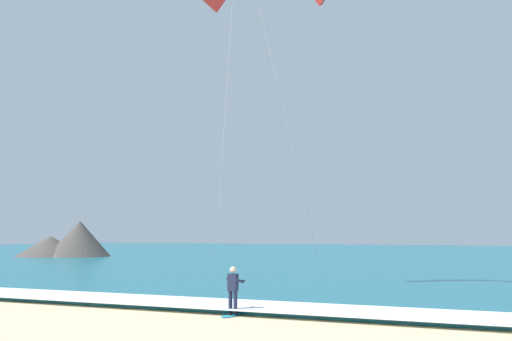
{
  "coord_description": "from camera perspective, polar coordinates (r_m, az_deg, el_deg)",
  "views": [
    {
      "loc": [
        10.62,
        -5.35,
        2.85
      ],
      "look_at": [
        0.18,
        18.12,
        5.51
      ],
      "focal_mm": 42.51,
      "sensor_mm": 36.0,
      "label": 1
    }
  ],
  "objects": [
    {
      "name": "sea",
      "position": [
        80.23,
        16.51,
        -7.63
      ],
      "size": [
        200.0,
        120.0,
        0.2
      ],
      "primitive_type": "cube",
      "color": "#146075",
      "rests_on": "ground"
    },
    {
      "name": "surf_foam",
      "position": [
        23.22,
        -3.5,
        -12.4
      ],
      "size": [
        200.0,
        3.12,
        0.04
      ],
      "primitive_type": "cube",
      "color": "white",
      "rests_on": "sea"
    },
    {
      "name": "surfboard",
      "position": [
        21.56,
        -2.19,
        -13.43
      ],
      "size": [
        0.54,
        1.43,
        0.09
      ],
      "color": "#239EC6",
      "rests_on": "ground"
    },
    {
      "name": "kitesurfer",
      "position": [
        21.47,
        -2.16,
        -11.01
      ],
      "size": [
        0.55,
        0.54,
        1.69
      ],
      "color": "#191E38",
      "rests_on": "ground"
    },
    {
      "name": "headland_left",
      "position": [
        73.32,
        -17.16,
        -6.57
      ],
      "size": [
        11.16,
        9.48,
        4.26
      ],
      "color": "#47423D",
      "rests_on": "ground"
    }
  ]
}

